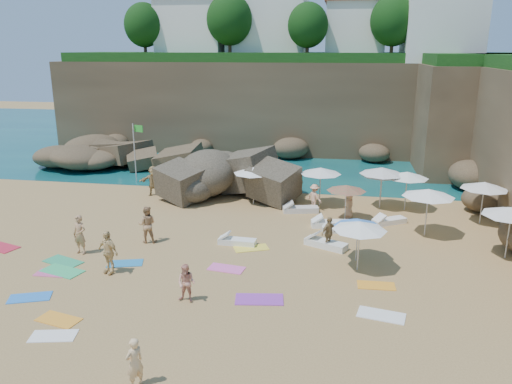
% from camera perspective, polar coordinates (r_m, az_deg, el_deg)
% --- Properties ---
extents(ground, '(120.00, 120.00, 0.00)m').
position_cam_1_polar(ground, '(24.15, -5.93, -6.30)').
color(ground, tan).
rests_on(ground, ground).
extents(seawater, '(120.00, 120.00, 0.00)m').
position_cam_1_polar(seawater, '(52.63, 2.87, 6.07)').
color(seawater, '#0C4751').
rests_on(seawater, ground).
extents(cliff_back, '(44.00, 8.00, 8.00)m').
position_cam_1_polar(cliff_back, '(46.93, 4.64, 9.75)').
color(cliff_back, brown).
rests_on(cliff_back, ground).
extents(cliff_corner, '(10.00, 12.00, 8.00)m').
position_cam_1_polar(cliff_corner, '(43.14, 24.42, 7.82)').
color(cliff_corner, brown).
rests_on(cliff_corner, ground).
extents(rock_promontory, '(12.00, 7.00, 2.00)m').
position_cam_1_polar(rock_promontory, '(42.23, -14.56, 3.06)').
color(rock_promontory, brown).
rests_on(rock_promontory, ground).
extents(clifftop_buildings, '(28.48, 9.48, 7.00)m').
position_cam_1_polar(clifftop_buildings, '(47.40, 6.16, 18.54)').
color(clifftop_buildings, white).
rests_on(clifftop_buildings, cliff_back).
extents(clifftop_trees, '(35.60, 23.82, 4.40)m').
position_cam_1_polar(clifftop_trees, '(41.05, 8.21, 18.88)').
color(clifftop_trees, '#11380F').
rests_on(clifftop_trees, ground).
extents(marina_masts, '(3.10, 0.10, 6.00)m').
position_cam_1_polar(marina_masts, '(56.58, -14.15, 9.38)').
color(marina_masts, white).
rests_on(marina_masts, ground).
extents(rock_outcrop, '(7.57, 6.09, 2.77)m').
position_cam_1_polar(rock_outcrop, '(32.10, -2.69, -0.50)').
color(rock_outcrop, brown).
rests_on(rock_outcrop, ground).
extents(flag_pole, '(0.80, 0.29, 4.17)m').
position_cam_1_polar(flag_pole, '(35.86, -13.55, 5.22)').
color(flag_pole, silver).
rests_on(flag_pole, ground).
extents(parasol_0, '(2.47, 2.47, 2.34)m').
position_cam_1_polar(parasol_0, '(29.97, 7.39, 2.42)').
color(parasol_0, silver).
rests_on(parasol_0, ground).
extents(parasol_1, '(2.41, 2.41, 2.28)m').
position_cam_1_polar(parasol_1, '(30.01, -0.30, 2.48)').
color(parasol_1, silver).
rests_on(parasol_1, ground).
extents(parasol_2, '(2.44, 2.44, 2.30)m').
position_cam_1_polar(parasol_2, '(30.16, 16.91, 1.88)').
color(parasol_2, silver).
rests_on(parasol_2, ground).
extents(parasol_3, '(2.59, 2.59, 2.45)m').
position_cam_1_polar(parasol_3, '(26.23, 19.12, -0.10)').
color(parasol_3, silver).
rests_on(parasol_3, ground).
extents(parasol_5, '(2.61, 2.61, 2.47)m').
position_cam_1_polar(parasol_5, '(30.11, 14.20, 2.37)').
color(parasol_5, silver).
rests_on(parasol_5, ground).
extents(parasol_6, '(2.15, 2.15, 2.04)m').
position_cam_1_polar(parasol_6, '(27.51, 10.30, 0.46)').
color(parasol_6, silver).
rests_on(parasol_6, ground).
extents(parasol_7, '(2.48, 2.48, 2.35)m').
position_cam_1_polar(parasol_7, '(30.20, 14.23, 2.19)').
color(parasol_7, silver).
rests_on(parasol_7, ground).
extents(parasol_8, '(2.46, 2.46, 2.33)m').
position_cam_1_polar(parasol_8, '(29.19, 24.65, 0.68)').
color(parasol_8, silver).
rests_on(parasol_8, ground).
extents(parasol_9, '(2.30, 2.30, 2.18)m').
position_cam_1_polar(parasol_9, '(21.39, 11.78, -3.83)').
color(parasol_9, silver).
rests_on(parasol_9, ground).
extents(parasol_10, '(2.09, 2.09, 1.97)m').
position_cam_1_polar(parasol_10, '(22.34, 11.58, -3.47)').
color(parasol_10, silver).
rests_on(parasol_10, ground).
extents(parasol_11, '(2.55, 2.55, 2.41)m').
position_cam_1_polar(parasol_11, '(24.82, 27.20, -2.00)').
color(parasol_11, silver).
rests_on(parasol_11, ground).
extents(lounger_0, '(2.13, 1.00, 0.32)m').
position_cam_1_polar(lounger_0, '(26.92, 8.52, -3.62)').
color(lounger_0, white).
rests_on(lounger_0, ground).
extents(lounger_1, '(2.14, 1.11, 0.32)m').
position_cam_1_polar(lounger_1, '(29.08, 5.12, -2.00)').
color(lounger_1, silver).
rests_on(lounger_1, ground).
extents(lounger_2, '(1.93, 1.50, 0.29)m').
position_cam_1_polar(lounger_2, '(28.03, 14.99, -3.24)').
color(lounger_2, white).
rests_on(lounger_2, ground).
extents(lounger_3, '(1.85, 0.70, 0.28)m').
position_cam_1_polar(lounger_3, '(24.32, -2.16, -5.69)').
color(lounger_3, white).
rests_on(lounger_3, ground).
extents(lounger_4, '(2.14, 1.50, 0.32)m').
position_cam_1_polar(lounger_4, '(24.20, 7.99, -5.91)').
color(lounger_4, white).
rests_on(lounger_4, ground).
extents(lounger_5, '(1.89, 0.92, 0.28)m').
position_cam_1_polar(lounger_5, '(26.27, 9.56, -4.22)').
color(lounger_5, silver).
rests_on(lounger_5, ground).
extents(towel_0, '(1.72, 1.27, 0.03)m').
position_cam_1_polar(towel_0, '(21.29, -24.43, -10.92)').
color(towel_0, blue).
rests_on(towel_0, ground).
extents(towel_1, '(1.48, 0.78, 0.03)m').
position_cam_1_polar(towel_1, '(23.05, -22.20, -8.58)').
color(towel_1, '#D8548D').
rests_on(towel_1, ground).
extents(towel_2, '(1.67, 1.09, 0.03)m').
position_cam_1_polar(towel_2, '(19.33, -21.63, -13.40)').
color(towel_2, '#FF9D28').
rests_on(towel_2, ground).
extents(towel_3, '(2.00, 1.37, 0.03)m').
position_cam_1_polar(towel_3, '(23.09, -21.28, -8.42)').
color(towel_3, '#34B96D').
rests_on(towel_3, ground).
extents(towel_5, '(1.61, 1.04, 0.03)m').
position_cam_1_polar(towel_5, '(18.43, -22.15, -14.99)').
color(towel_5, white).
rests_on(towel_5, ground).
extents(towel_6, '(1.93, 1.16, 0.03)m').
position_cam_1_polar(towel_6, '(19.32, 0.38, -12.17)').
color(towel_6, purple).
rests_on(towel_6, ground).
extents(towel_7, '(2.02, 1.42, 0.03)m').
position_cam_1_polar(towel_7, '(26.96, -27.20, -5.61)').
color(towel_7, red).
rests_on(towel_7, ground).
extents(towel_8, '(1.69, 1.17, 0.03)m').
position_cam_1_polar(towel_8, '(23.03, -14.74, -7.88)').
color(towel_8, '#237DBC').
rests_on(towel_8, ground).
extents(towel_9, '(1.64, 0.99, 0.03)m').
position_cam_1_polar(towel_9, '(21.83, -3.40, -8.72)').
color(towel_9, '#FA61BC').
rests_on(towel_9, ground).
extents(towel_10, '(1.52, 0.80, 0.03)m').
position_cam_1_polar(towel_10, '(20.91, 13.58, -10.34)').
color(towel_10, '#FFA128').
rests_on(towel_10, ground).
extents(towel_11, '(1.95, 1.43, 0.03)m').
position_cam_1_polar(towel_11, '(24.03, -21.18, -7.44)').
color(towel_11, '#2D9D67').
rests_on(towel_11, ground).
extents(towel_12, '(1.80, 1.38, 0.03)m').
position_cam_1_polar(towel_12, '(23.88, -0.56, -6.43)').
color(towel_12, yellow).
rests_on(towel_12, ground).
extents(towel_13, '(1.79, 1.14, 0.03)m').
position_cam_1_polar(towel_13, '(18.85, 14.12, -13.49)').
color(towel_13, white).
rests_on(towel_13, ground).
extents(person_stand_1, '(1.02, 0.87, 1.84)m').
position_cam_1_polar(person_stand_1, '(24.89, -12.36, -3.64)').
color(person_stand_1, tan).
rests_on(person_stand_1, ground).
extents(person_stand_2, '(1.04, 0.95, 1.55)m').
position_cam_1_polar(person_stand_2, '(29.44, 6.70, -0.57)').
color(person_stand_2, '#ECAC86').
rests_on(person_stand_2, ground).
extents(person_stand_3, '(0.89, 0.95, 1.57)m').
position_cam_1_polar(person_stand_3, '(23.84, 8.30, -4.65)').
color(person_stand_3, olive).
rests_on(person_stand_3, ground).
extents(person_stand_4, '(0.72, 0.84, 1.51)m').
position_cam_1_polar(person_stand_4, '(28.31, 10.58, -1.46)').
color(person_stand_4, tan).
rests_on(person_stand_4, ground).
extents(person_stand_5, '(1.84, 1.16, 1.92)m').
position_cam_1_polar(person_stand_5, '(32.77, -11.65, 1.27)').
color(person_stand_5, tan).
rests_on(person_stand_5, ground).
extents(person_stand_6, '(0.61, 0.66, 1.52)m').
position_cam_1_polar(person_stand_6, '(15.05, -13.72, -18.41)').
color(person_stand_6, '#EFC288').
rests_on(person_stand_6, ground).
extents(person_lie_1, '(1.74, 2.16, 0.46)m').
position_cam_1_polar(person_lie_1, '(22.20, -16.42, -8.34)').
color(person_lie_1, '#E7C483').
rests_on(person_lie_1, ground).
extents(person_lie_4, '(1.02, 1.92, 0.44)m').
position_cam_1_polar(person_lie_4, '(24.60, -19.34, -6.19)').
color(person_lie_4, tan).
rests_on(person_lie_4, ground).
extents(person_lie_5, '(0.87, 1.54, 0.56)m').
position_cam_1_polar(person_lie_5, '(19.23, -7.90, -11.60)').
color(person_lie_5, '#E29880').
rests_on(person_lie_5, ground).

